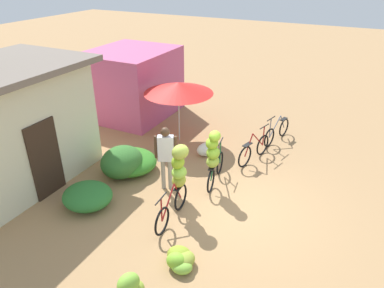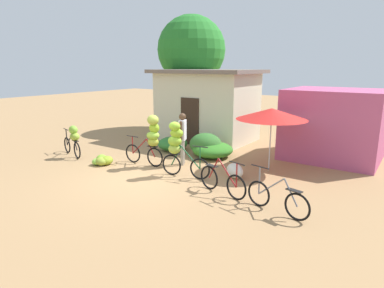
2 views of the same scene
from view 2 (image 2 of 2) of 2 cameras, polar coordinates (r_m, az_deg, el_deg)
The scene contains 16 objects.
ground_plane at distance 10.09m, azimuth -7.97°, elevation -5.94°, with size 60.00×60.00×0.00m, color #A47D51.
building_low at distance 15.12m, azimuth 2.58°, elevation 6.80°, with size 4.60×3.16×3.15m.
shop_pink at distance 12.98m, azimuth 23.18°, elevation 3.13°, with size 3.20×2.80×2.50m, color #BA507D.
tree_behind_building at distance 17.70m, azimuth -0.11°, elevation 15.86°, with size 3.49×3.49×5.86m.
hedge_bush_front_left at distance 13.28m, azimuth -3.35°, elevation 0.06°, with size 1.16×1.25×0.54m, color #2D742F.
hedge_bush_front_right at distance 12.44m, azimuth 2.36°, elevation -0.08°, with size 1.25×1.13×0.86m, color #346E2C.
hedge_bush_mid at distance 12.29m, azimuth 3.58°, elevation -1.00°, with size 1.48×1.56×0.55m, color #337C24.
market_umbrella at distance 10.66m, azimuth 13.55°, elevation 5.06°, with size 2.22×2.22×2.02m.
bicycle_leftmost at distance 12.94m, azimuth -19.77°, elevation 0.92°, with size 1.62×0.58×1.20m.
bicycle_near_pile at distance 11.05m, azimuth -7.06°, elevation 1.38°, with size 1.62×0.48×1.76m.
bicycle_center_loaded at distance 9.98m, azimuth -2.49°, elevation -0.17°, with size 1.61×0.49×1.69m.
bicycle_by_shop at distance 8.75m, azimuth 5.22°, elevation -6.38°, with size 1.61×0.47×0.98m.
bicycle_rightmost at distance 7.89m, azimuth 14.41°, elevation -9.07°, with size 1.63×0.43×1.00m.
banana_pile_on_ground at distance 11.74m, azimuth -15.18°, elevation -2.77°, with size 0.68×0.70×0.33m.
produce_sack at distance 10.09m, azimuth 7.38°, elevation -4.59°, with size 0.70×0.44×0.44m, color silver.
person_vendor at distance 11.14m, azimuth -1.64°, elevation 1.88°, with size 0.35×0.53×1.78m.
Camera 2 is at (6.54, -6.94, 3.29)m, focal length 30.99 mm.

